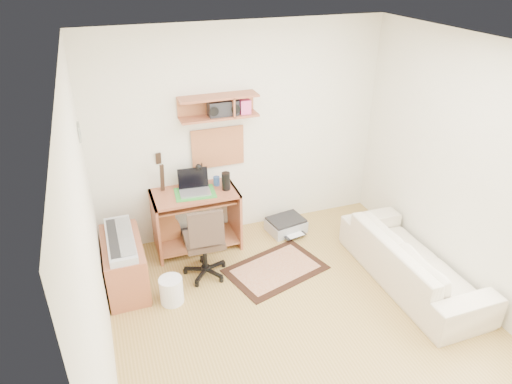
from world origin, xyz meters
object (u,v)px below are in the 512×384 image
object	(u,v)px
task_chair	(204,240)
printer	(286,225)
sofa	(414,253)
desk	(196,220)
cabinet	(124,264)

from	to	relation	value
task_chair	printer	distance (m)	1.37
printer	sofa	distance (m)	1.69
task_chair	printer	size ratio (longest dim) A/B	1.99
desk	sofa	xyz separation A→B (m)	(2.05, -1.46, -0.01)
task_chair	cabinet	xyz separation A→B (m)	(-0.86, 0.11, -0.18)
desk	sofa	world-z (taller)	desk
desk	cabinet	size ratio (longest dim) A/B	1.11
task_chair	cabinet	distance (m)	0.89
cabinet	printer	world-z (taller)	cabinet
task_chair	sofa	bearing A→B (deg)	-19.64
task_chair	printer	world-z (taller)	task_chair
task_chair	printer	bearing A→B (deg)	26.70
desk	cabinet	world-z (taller)	desk
desk	task_chair	size ratio (longest dim) A/B	1.09
cabinet	desk	bearing A→B (deg)	27.19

